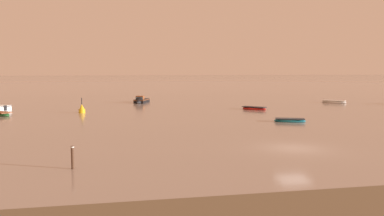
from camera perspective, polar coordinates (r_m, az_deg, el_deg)
The scene contains 7 objects.
ground_plane at distance 31.82m, azimuth 14.46°, elevation -5.63°, with size 800.00×800.00×0.00m, color gray.
motorboat_moored_0 at distance 72.90m, azimuth -7.41°, elevation 0.96°, with size 3.47×5.42×1.95m.
rowboat_moored_2 at distance 76.59m, azimuth 19.72°, elevation 0.82°, with size 4.16×4.07×0.69m.
rowboat_moored_5 at distance 61.03m, azimuth 8.93°, elevation -0.07°, with size 3.65×3.75×0.62m.
rowboat_moored_6 at distance 47.57m, azimuth 13.88°, elevation -1.76°, with size 3.82×2.46×0.57m.
channel_buoy at distance 57.73m, azimuth -15.55°, elevation -0.23°, with size 0.90×0.90×2.30m.
mooring_post_near at distance 25.50m, azimuth -16.79°, elevation -6.89°, with size 0.22×0.22×1.58m.
Camera 1 is at (-13.62, -28.11, 6.07)m, focal length 37.10 mm.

